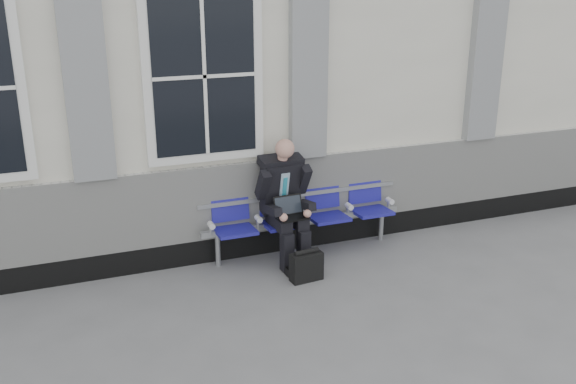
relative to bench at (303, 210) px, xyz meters
name	(u,v)px	position (x,y,z in m)	size (l,w,h in m)	color
ground	(214,324)	(-1.50, -1.32, -0.55)	(70.00, 70.00, 0.00)	slate
station_building	(142,58)	(-1.52, 2.15, 1.67)	(14.40, 4.40, 4.49)	white
bench	(303,210)	(0.00, 0.00, 0.00)	(2.60, 0.47, 0.91)	#9EA0A3
businessman	(285,197)	(-0.29, -0.14, 0.26)	(0.64, 0.86, 1.52)	black
briefcase	(306,266)	(-0.26, -0.75, -0.38)	(0.39, 0.19, 0.38)	black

